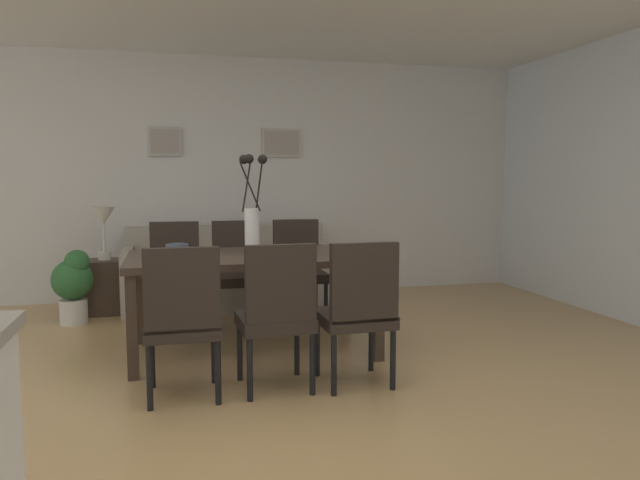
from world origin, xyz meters
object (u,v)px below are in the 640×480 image
object	(u,v)px
bowl_near_right	(177,248)
table_lamp	(103,221)
dining_table	(253,264)
bowl_near_left	(178,255)
framed_picture_left	(165,141)
framed_picture_center	(281,143)
dining_chair_mid_right	(298,265)
side_table	(106,286)
dining_chair_near_right	(175,270)
dining_chair_far_right	(237,268)
potted_plant	(73,283)
dining_chair_far_left	(277,310)
dining_chair_mid_left	(358,307)
dining_chair_near_left	(183,315)
centerpiece_vase	(252,216)
sofa	(230,278)

from	to	relation	value
bowl_near_right	table_lamp	world-z (taller)	table_lamp
dining_table	bowl_near_left	distance (m)	0.59
dining_table	framed_picture_left	world-z (taller)	framed_picture_left
bowl_near_right	framed_picture_center	size ratio (longest dim) A/B	0.39
dining_chair_mid_right	side_table	bearing A→B (deg)	157.32
dining_chair_near_right	framed_picture_left	size ratio (longest dim) A/B	2.67
dining_chair_far_right	framed_picture_center	world-z (taller)	framed_picture_center
dining_table	side_table	xyz separation A→B (m)	(-1.21, 1.63, -0.41)
bowl_near_right	potted_plant	xyz separation A→B (m)	(-0.90, 1.03, -0.41)
dining_chair_far_right	dining_chair_far_left	bearing A→B (deg)	-88.27
dining_chair_far_right	dining_chair_mid_left	xyz separation A→B (m)	(0.56, -1.79, 0.00)
dining_table	table_lamp	size ratio (longest dim) A/B	3.53
dining_chair_near_left	dining_chair_near_right	xyz separation A→B (m)	(-0.03, 1.77, 0.00)
dining_table	dining_chair_mid_left	xyz separation A→B (m)	(0.53, -0.91, -0.16)
bowl_near_left	framed_picture_center	world-z (taller)	framed_picture_center
dining_chair_near_right	dining_chair_far_right	distance (m)	0.53
dining_chair_far_left	table_lamp	world-z (taller)	table_lamp
bowl_near_left	table_lamp	bearing A→B (deg)	109.85
dining_chair_mid_right	table_lamp	distance (m)	1.93
dining_chair_near_right	framed_picture_left	xyz separation A→B (m)	(-0.07, 1.31, 1.17)
potted_plant	dining_chair_mid_left	bearing A→B (deg)	-47.56
centerpiece_vase	framed_picture_left	xyz separation A→B (m)	(-0.63, 2.20, 0.66)
dining_chair_near_right	dining_chair_far_left	xyz separation A→B (m)	(0.59, -1.76, 0.00)
dining_chair_far_right	side_table	distance (m)	1.43
dining_chair_mid_left	side_table	bearing A→B (deg)	124.45
dining_chair_mid_left	bowl_near_right	bearing A→B (deg)	133.47
dining_table	bowl_near_left	xyz separation A→B (m)	(-0.54, -0.22, 0.11)
dining_table	dining_chair_near_right	bearing A→B (deg)	122.14
dining_chair_far_right	centerpiece_vase	bearing A→B (deg)	-88.52
dining_table	framed_picture_left	xyz separation A→B (m)	(-0.62, 2.20, 1.02)
dining_table	dining_chair_near_left	bearing A→B (deg)	-120.70
dining_chair_near_right	sofa	bearing A→B (deg)	56.89
dining_chair_far_left	potted_plant	distance (m)	2.59
dining_chair_near_left	framed_picture_center	xyz separation A→B (m)	(1.15, 3.09, 1.17)
dining_chair_far_right	dining_chair_near_right	bearing A→B (deg)	179.31
dining_table	dining_chair_mid_left	bearing A→B (deg)	-59.62
dining_chair_mid_right	dining_chair_far_right	bearing A→B (deg)	-177.86
dining_chair_near_left	sofa	size ratio (longest dim) A/B	0.44
dining_chair_near_right	bowl_near_left	xyz separation A→B (m)	(0.02, -1.11, 0.27)
dining_chair_mid_right	side_table	world-z (taller)	dining_chair_mid_right
sofa	side_table	world-z (taller)	sofa
bowl_near_right	side_table	world-z (taller)	bowl_near_right
bowl_near_left	dining_chair_far_left	bearing A→B (deg)	-48.74
dining_chair_far_right	bowl_near_right	distance (m)	0.88
dining_chair_near_left	sofa	distance (m)	2.67
dining_chair_far_right	bowl_near_left	distance (m)	1.25
dining_chair_near_left	side_table	distance (m)	2.62
bowl_near_right	potted_plant	distance (m)	1.43
dining_table	side_table	world-z (taller)	dining_table
dining_table	table_lamp	bearing A→B (deg)	126.57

